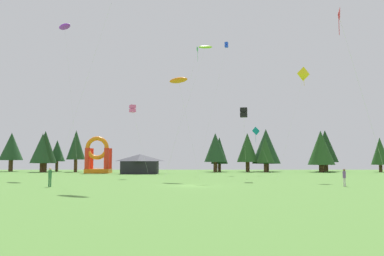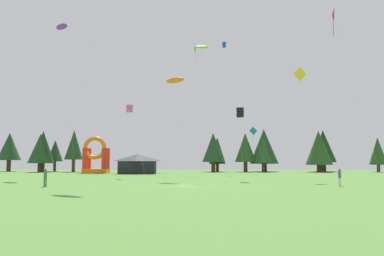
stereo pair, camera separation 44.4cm
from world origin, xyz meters
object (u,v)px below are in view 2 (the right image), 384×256
kite_purple_parafoil (64,27)px  inflatable_red_slide (98,159)px  kite_blue_box (226,45)px  kite_teal_diamond (255,132)px  kite_red_diamond (335,17)px  person_left_edge (47,175)px  kite_black_box (242,113)px  kite_pink_box (131,109)px  kite_orange_parafoil (177,80)px  kite_yellow_diamond (303,75)px  kite_green_diamond (197,52)px  person_near_camera (342,176)px  kite_lime_parafoil (204,47)px  festival_tent (139,164)px

kite_purple_parafoil → inflatable_red_slide: size_ratio=3.32×
kite_blue_box → kite_teal_diamond: bearing=-67.3°
kite_red_diamond → person_left_edge: size_ratio=7.76×
kite_black_box → kite_pink_box: bearing=154.0°
kite_red_diamond → kite_purple_parafoil: size_ratio=0.61×
kite_orange_parafoil → kite_yellow_diamond: bearing=-4.7°
kite_orange_parafoil → kite_red_diamond: bearing=-57.2°
kite_green_diamond → kite_orange_parafoil: bearing=-97.2°
kite_orange_parafoil → kite_purple_parafoil: 21.31m
kite_orange_parafoil → kite_green_diamond: size_ratio=0.56×
kite_teal_diamond → inflatable_red_slide: kite_teal_diamond is taller
kite_pink_box → inflatable_red_slide: (-9.18, 17.36, -7.25)m
kite_teal_diamond → kite_orange_parafoil: 20.44m
kite_teal_diamond → person_left_edge: bearing=-131.1°
person_near_camera → person_left_edge: bearing=158.9°
kite_lime_parafoil → inflatable_red_slide: size_ratio=2.54×
kite_pink_box → kite_blue_box: (15.47, 18.38, 15.05)m
kite_lime_parafoil → person_near_camera: (12.97, -11.90, -16.27)m
kite_black_box → kite_blue_box: kite_blue_box is taller
kite_teal_diamond → kite_lime_parafoil: kite_lime_parafoil is taller
kite_black_box → kite_red_diamond: 20.37m
kite_yellow_diamond → kite_orange_parafoil: (-16.05, 1.33, -0.43)m
kite_green_diamond → person_near_camera: size_ratio=14.23×
kite_yellow_diamond → kite_green_diamond: kite_green_diamond is taller
kite_lime_parafoil → festival_tent: size_ratio=2.73×
person_near_camera → festival_tent: bearing=104.2°
kite_purple_parafoil → kite_yellow_diamond: bearing=-14.3°
kite_black_box → kite_lime_parafoil: size_ratio=0.51×
kite_red_diamond → person_near_camera: (3.37, 8.33, -12.57)m
kite_orange_parafoil → kite_blue_box: kite_blue_box is taller
kite_black_box → kite_purple_parafoil: 30.63m
kite_teal_diamond → kite_purple_parafoil: 34.68m
kite_yellow_diamond → kite_lime_parafoil: bearing=174.4°
kite_red_diamond → kite_blue_box: size_ratio=0.55×
kite_black_box → person_left_edge: kite_black_box is taller
kite_yellow_diamond → kite_teal_diamond: kite_yellow_diamond is taller
kite_black_box → kite_orange_parafoil: bearing=171.9°
person_near_camera → kite_orange_parafoil: bearing=121.6°
kite_teal_diamond → kite_green_diamond: (-9.69, 7.08, 15.85)m
kite_red_diamond → kite_blue_box: bearing=95.8°
kite_blue_box → person_near_camera: kite_blue_box is taller
kite_red_diamond → person_left_edge: kite_red_diamond is taller
kite_black_box → kite_purple_parafoil: bearing=162.0°
kite_purple_parafoil → person_near_camera: size_ratio=13.69×
kite_yellow_diamond → festival_tent: (-23.74, 21.86, -11.55)m
kite_purple_parafoil → festival_tent: 26.63m
kite_blue_box → kite_green_diamond: bearing=-157.2°
kite_pink_box → person_left_edge: size_ratio=5.78×
kite_lime_parafoil → kite_blue_box: size_ratio=0.69×
kite_teal_diamond → kite_pink_box: size_ratio=0.74×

